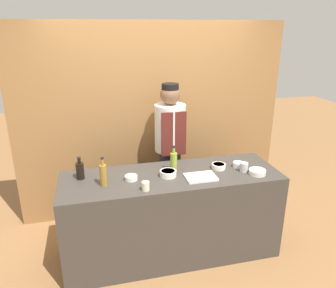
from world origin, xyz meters
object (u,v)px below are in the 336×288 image
Objects in this scene: bottle_vinegar at (103,174)px; bottle_oil at (174,161)px; cutting_board at (201,177)px; cup_steel at (244,167)px; sauce_bowl_green at (219,166)px; sauce_bowl_purple at (131,178)px; sauce_bowl_brown at (238,164)px; sauce_bowl_orange at (168,173)px; sauce_bowl_red at (257,172)px; chef_center at (170,150)px; bottle_soy at (80,170)px; cup_cream at (146,186)px.

bottle_vinegar is 1.03× the size of bottle_oil.
cup_steel is (0.48, 0.04, 0.04)m from cutting_board.
sauce_bowl_green is 0.26m from cup_steel.
sauce_bowl_purple is 1.10× the size of sauce_bowl_brown.
sauce_bowl_orange is at bearing -127.78° from bottle_oil.
sauce_bowl_red is 0.61× the size of bottle_oil.
cup_steel is at bearing -3.80° from sauce_bowl_purple.
sauce_bowl_orange is at bearing -105.75° from chef_center.
sauce_bowl_purple is 1.27m from sauce_bowl_red.
bottle_vinegar is at bearing 175.75° from cutting_board.
bottle_oil reaches higher than bottle_soy.
chef_center is (0.55, 0.65, -0.00)m from sauce_bowl_purple.
bottle_soy is 2.69× the size of cup_cream.
cup_cream is (0.58, -0.39, -0.05)m from bottle_soy.
bottle_soy is 2.39× the size of cup_steel.
bottle_vinegar is 0.42m from cup_cream.
sauce_bowl_purple is 0.93m from sauce_bowl_green.
chef_center is (-0.12, 0.77, 0.01)m from cutting_board.
sauce_bowl_purple is 0.86m from chef_center.
cup_cream is at bearing -160.45° from sauce_bowl_green.
sauce_bowl_green is at bearing 150.96° from cup_steel.
sauce_bowl_red reaches higher than cutting_board.
cup_steel reaches higher than sauce_bowl_green.
sauce_bowl_red is at bearing -7.91° from sauce_bowl_purple.
sauce_bowl_brown is 0.37× the size of cutting_board.
sauce_bowl_purple is at bearing -16.99° from bottle_soy.
sauce_bowl_red is 0.85m from bottle_oil.
sauce_bowl_green is 0.53× the size of bottle_oil.
bottle_vinegar is at bearing -168.82° from sauce_bowl_purple.
bottle_oil reaches higher than cup_cream.
bottle_oil is 3.25× the size of cup_cream.
sauce_bowl_orange is at bearing 41.80° from cup_cream.
sauce_bowl_red is at bearing -44.07° from cup_steel.
cutting_board is (-0.47, -0.16, -0.02)m from sauce_bowl_brown.
chef_center is at bearing 129.36° from cup_steel.
bottle_soy is 0.83× the size of bottle_oil.
sauce_bowl_orange is 0.78m from sauce_bowl_brown.
sauce_bowl_brown reaches higher than sauce_bowl_green.
cup_steel reaches higher than sauce_bowl_orange.
chef_center is at bearing 49.68° from sauce_bowl_purple.
bottle_vinegar reaches higher than cup_cream.
sauce_bowl_red is at bearing -4.60° from bottle_vinegar.
sauce_bowl_orange is 0.86m from bottle_soy.
sauce_bowl_brown is 0.70m from bottle_oil.
sauce_bowl_red is 0.59× the size of bottle_vinegar.
sauce_bowl_green is at bearing 19.55° from cup_cream.
sauce_bowl_orange is 0.10× the size of chef_center.
bottle_soy is at bearing 176.04° from sauce_bowl_green.
sauce_bowl_green is 0.51× the size of bottle_vinegar.
cutting_board is at bearing -174.68° from cup_steel.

